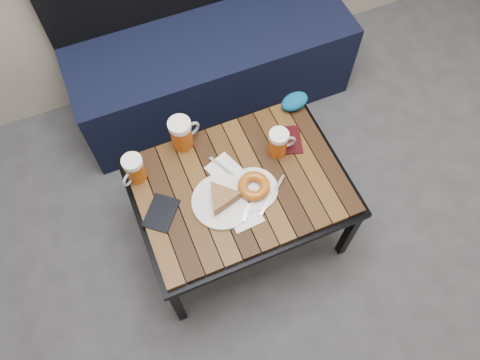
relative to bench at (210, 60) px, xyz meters
name	(u,v)px	position (x,y,z in m)	size (l,w,h in m)	color
bench	(210,60)	(0.00, 0.00, 0.00)	(1.40, 0.50, 0.95)	black
cafe_table	(240,188)	(-0.17, -0.81, 0.16)	(0.84, 0.62, 0.47)	black
beer_mug_left	(134,169)	(-0.54, -0.63, 0.26)	(0.12, 0.11, 0.13)	#AD480D
beer_mug_centre	(182,133)	(-0.32, -0.55, 0.27)	(0.14, 0.11, 0.15)	#AD480D
beer_mug_right	(279,143)	(0.02, -0.74, 0.26)	(0.12, 0.08, 0.13)	#AD480D
plate_pie	(222,199)	(-0.27, -0.86, 0.23)	(0.24, 0.24, 0.07)	white
plate_bagel	(254,188)	(-0.14, -0.86, 0.22)	(0.23, 0.21, 0.05)	white
napkin_left	(223,169)	(-0.21, -0.73, 0.20)	(0.14, 0.14, 0.01)	white
napkin_right	(245,217)	(-0.21, -0.95, 0.20)	(0.12, 0.11, 0.01)	white
passport_navy	(161,213)	(-0.50, -0.82, 0.20)	(0.10, 0.14, 0.01)	black
passport_burgundy	(289,140)	(0.09, -0.71, 0.20)	(0.10, 0.14, 0.01)	black
knit_pouch	(295,101)	(0.19, -0.55, 0.23)	(0.13, 0.08, 0.05)	navy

